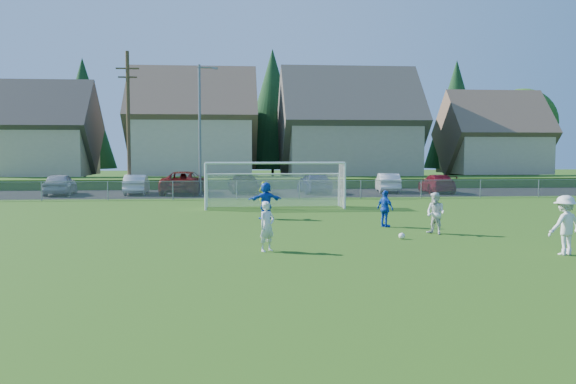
% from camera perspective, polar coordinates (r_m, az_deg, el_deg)
% --- Properties ---
extents(ground, '(160.00, 160.00, 0.00)m').
position_cam_1_polar(ground, '(17.10, 2.45, -6.50)').
color(ground, '#193D0C').
rests_on(ground, ground).
extents(asphalt_lot, '(60.00, 60.00, 0.00)m').
position_cam_1_polar(asphalt_lot, '(44.33, -2.28, -0.10)').
color(asphalt_lot, black).
rests_on(asphalt_lot, ground).
extents(grass_embankment, '(70.00, 6.00, 0.80)m').
position_cam_1_polar(grass_embankment, '(51.78, -2.71, 0.91)').
color(grass_embankment, '#1E420F').
rests_on(grass_embankment, ground).
extents(soccer_ball, '(0.22, 0.22, 0.22)m').
position_cam_1_polar(soccer_ball, '(21.67, 10.60, -4.06)').
color(soccer_ball, white).
rests_on(soccer_ball, ground).
extents(player_white_a, '(0.67, 0.64, 1.54)m').
position_cam_1_polar(player_white_a, '(18.67, -1.98, -3.23)').
color(player_white_a, silver).
rests_on(player_white_a, ground).
extents(player_white_b, '(0.91, 0.95, 1.55)m').
position_cam_1_polar(player_white_b, '(23.11, 13.64, -1.96)').
color(player_white_b, silver).
rests_on(player_white_b, ground).
extents(player_white_c, '(1.28, 0.95, 1.77)m').
position_cam_1_polar(player_white_c, '(19.80, 24.50, -2.84)').
color(player_white_c, silver).
rests_on(player_white_c, ground).
extents(player_blue_a, '(0.74, 0.94, 1.49)m').
position_cam_1_polar(player_blue_a, '(24.91, 9.09, -1.55)').
color(player_blue_a, blue).
rests_on(player_blue_a, ground).
extents(player_blue_b, '(1.62, 0.83, 1.67)m').
position_cam_1_polar(player_blue_b, '(27.55, -2.09, -0.80)').
color(player_blue_b, blue).
rests_on(player_blue_b, ground).
extents(goalkeeper, '(0.62, 0.50, 1.46)m').
position_cam_1_polar(goalkeeper, '(32.29, -2.29, -0.30)').
color(goalkeeper, '#AACC18').
rests_on(goalkeeper, ground).
extents(car_a, '(2.18, 4.62, 1.52)m').
position_cam_1_polar(car_a, '(45.24, -20.55, 0.70)').
color(car_a, '#9EA0A5').
rests_on(car_a, ground).
extents(car_b, '(1.66, 4.28, 1.39)m').
position_cam_1_polar(car_b, '(44.42, -13.98, 0.69)').
color(car_b, silver).
rests_on(car_b, ground).
extents(car_c, '(3.33, 6.07, 1.61)m').
position_cam_1_polar(car_c, '(44.11, -9.63, 0.87)').
color(car_c, '#620F0B').
rests_on(car_c, ground).
extents(car_d, '(2.30, 5.03, 1.43)m').
position_cam_1_polar(car_d, '(44.53, -4.20, 0.82)').
color(car_d, black).
rests_on(car_d, ground).
extents(car_e, '(2.30, 4.84, 1.60)m').
position_cam_1_polar(car_e, '(44.20, 2.49, 0.92)').
color(car_e, '#171A51').
rests_on(car_e, ground).
extents(car_f, '(2.06, 4.44, 1.41)m').
position_cam_1_polar(car_f, '(45.79, 9.32, 0.85)').
color(car_f, silver).
rests_on(car_f, ground).
extents(car_g, '(2.19, 4.78, 1.35)m').
position_cam_1_polar(car_g, '(45.82, 13.75, 0.76)').
color(car_g, maroon).
rests_on(car_g, ground).
extents(soccer_goal, '(7.42, 1.90, 2.50)m').
position_cam_1_polar(soccer_goal, '(32.82, -1.27, 1.34)').
color(soccer_goal, white).
rests_on(soccer_goal, ground).
extents(chainlink_fence, '(52.06, 0.06, 1.20)m').
position_cam_1_polar(chainlink_fence, '(38.81, -1.87, 0.25)').
color(chainlink_fence, gray).
rests_on(chainlink_fence, ground).
extents(streetlight, '(1.38, 0.18, 9.00)m').
position_cam_1_polar(streetlight, '(42.76, -8.19, 6.20)').
color(streetlight, slate).
rests_on(streetlight, ground).
extents(utility_pole, '(1.60, 0.26, 10.00)m').
position_cam_1_polar(utility_pole, '(44.31, -14.71, 6.42)').
color(utility_pole, '#473321').
rests_on(utility_pole, ground).
extents(houses_row, '(53.90, 11.45, 13.27)m').
position_cam_1_polar(houses_row, '(59.43, -1.13, 7.98)').
color(houses_row, tan).
rests_on(houses_row, ground).
extents(tree_row, '(65.98, 12.36, 13.80)m').
position_cam_1_polar(tree_row, '(65.59, -2.33, 7.22)').
color(tree_row, '#382616').
rests_on(tree_row, ground).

